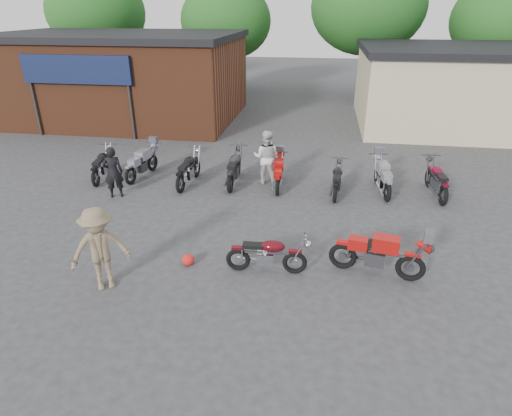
# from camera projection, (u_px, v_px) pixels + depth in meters

# --- Properties ---
(ground) EXTENTS (90.00, 90.00, 0.00)m
(ground) POSITION_uv_depth(u_px,v_px,m) (238.00, 275.00, 9.61)
(ground) COLOR #333336
(brick_building) EXTENTS (12.00, 8.00, 4.00)m
(brick_building) POSITION_uv_depth(u_px,v_px,m) (121.00, 79.00, 22.50)
(brick_building) COLOR brown
(brick_building) RESTS_ON ground
(stucco_building) EXTENTS (10.00, 8.00, 3.50)m
(stucco_building) POSITION_uv_depth(u_px,v_px,m) (465.00, 89.00, 21.07)
(stucco_building) COLOR tan
(stucco_building) RESTS_ON ground
(tree_0) EXTENTS (6.56, 6.56, 8.20)m
(tree_0) POSITION_uv_depth(u_px,v_px,m) (99.00, 28.00, 29.44)
(tree_0) COLOR #114216
(tree_0) RESTS_ON ground
(tree_1) EXTENTS (5.92, 5.92, 7.40)m
(tree_1) POSITION_uv_depth(u_px,v_px,m) (227.00, 35.00, 28.36)
(tree_1) COLOR #114216
(tree_1) RESTS_ON ground
(tree_2) EXTENTS (7.04, 7.04, 8.80)m
(tree_2) POSITION_uv_depth(u_px,v_px,m) (366.00, 25.00, 26.81)
(tree_2) COLOR #114216
(tree_2) RESTS_ON ground
(tree_3) EXTENTS (6.08, 6.08, 7.60)m
(tree_3) POSITION_uv_depth(u_px,v_px,m) (500.00, 36.00, 25.96)
(tree_3) COLOR #114216
(tree_3) RESTS_ON ground
(vintage_motorcycle) EXTENTS (1.79, 0.68, 1.02)m
(vintage_motorcycle) POSITION_uv_depth(u_px,v_px,m) (268.00, 252.00, 9.52)
(vintage_motorcycle) COLOR #4E0911
(vintage_motorcycle) RESTS_ON ground
(sportbike) EXTENTS (2.12, 1.04, 1.18)m
(sportbike) POSITION_uv_depth(u_px,v_px,m) (379.00, 252.00, 9.39)
(sportbike) COLOR #B4120F
(sportbike) RESTS_ON ground
(helmet) EXTENTS (0.32, 0.32, 0.27)m
(helmet) POSITION_uv_depth(u_px,v_px,m) (188.00, 260.00, 9.95)
(helmet) COLOR red
(helmet) RESTS_ON ground
(person_dark) EXTENTS (0.71, 0.61, 1.64)m
(person_dark) POSITION_uv_depth(u_px,v_px,m) (113.00, 172.00, 13.23)
(person_dark) COLOR black
(person_dark) RESTS_ON ground
(person_light) EXTENTS (0.95, 0.77, 1.82)m
(person_light) POSITION_uv_depth(u_px,v_px,m) (266.00, 157.00, 14.26)
(person_light) COLOR silver
(person_light) RESTS_ON ground
(person_tan) EXTENTS (1.39, 1.24, 1.87)m
(person_tan) POSITION_uv_depth(u_px,v_px,m) (100.00, 249.00, 8.82)
(person_tan) COLOR #78644A
(person_tan) RESTS_ON ground
(row_bike_0) EXTENTS (0.90, 1.99, 1.11)m
(row_bike_0) POSITION_uv_depth(u_px,v_px,m) (102.00, 163.00, 14.76)
(row_bike_0) COLOR black
(row_bike_0) RESTS_ON ground
(row_bike_1) EXTENTS (0.95, 2.02, 1.12)m
(row_bike_1) POSITION_uv_depth(u_px,v_px,m) (142.00, 162.00, 14.90)
(row_bike_1) COLOR gray
(row_bike_1) RESTS_ON ground
(row_bike_2) EXTENTS (0.80, 2.05, 1.17)m
(row_bike_2) POSITION_uv_depth(u_px,v_px,m) (189.00, 168.00, 14.28)
(row_bike_2) COLOR black
(row_bike_2) RESTS_ON ground
(row_bike_3) EXTENTS (0.76, 2.11, 1.21)m
(row_bike_3) POSITION_uv_depth(u_px,v_px,m) (234.00, 167.00, 14.32)
(row_bike_3) COLOR #272729
(row_bike_3) RESTS_ON ground
(row_bike_4) EXTENTS (0.73, 1.89, 1.07)m
(row_bike_4) POSITION_uv_depth(u_px,v_px,m) (279.00, 172.00, 14.06)
(row_bike_4) COLOR #AE0F0E
(row_bike_4) RESTS_ON ground
(row_bike_5) EXTENTS (0.74, 1.87, 1.06)m
(row_bike_5) POSITION_uv_depth(u_px,v_px,m) (337.00, 178.00, 13.55)
(row_bike_5) COLOR black
(row_bike_5) RESTS_ON ground
(row_bike_6) EXTENTS (0.86, 2.01, 1.13)m
(row_bike_6) POSITION_uv_depth(u_px,v_px,m) (383.00, 176.00, 13.67)
(row_bike_6) COLOR gray
(row_bike_6) RESTS_ON ground
(row_bike_7) EXTENTS (0.82, 2.06, 1.17)m
(row_bike_7) POSITION_uv_depth(u_px,v_px,m) (437.00, 178.00, 13.43)
(row_bike_7) COLOR #570A1F
(row_bike_7) RESTS_ON ground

